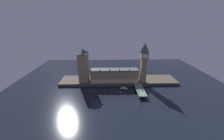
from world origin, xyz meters
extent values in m
plane|color=black|center=(0.00, 0.00, 0.00)|extent=(400.00, 400.00, 0.00)
cube|color=#4C4438|center=(0.00, 39.00, 2.56)|extent=(220.00, 42.00, 5.12)
cube|color=#8E7A56|center=(-8.45, 30.27, 15.64)|extent=(86.69, 19.55, 21.04)
cube|color=#D5B989|center=(-8.45, 20.38, 8.91)|extent=(86.69, 0.20, 7.57)
cube|color=#42474C|center=(-8.45, 30.27, 27.36)|extent=(86.69, 17.99, 2.40)
cone|color=#42474C|center=(-34.45, 21.97, 30.87)|extent=(2.40, 2.40, 4.63)
cone|color=#42474C|center=(-17.12, 21.97, 30.87)|extent=(2.40, 2.40, 4.63)
cone|color=#42474C|center=(0.22, 21.97, 30.87)|extent=(2.40, 2.40, 4.63)
cone|color=#42474C|center=(17.56, 21.97, 30.87)|extent=(2.40, 2.40, 4.63)
cube|color=#8E7A56|center=(43.54, 26.46, 27.42)|extent=(9.92, 9.92, 44.59)
cube|color=#8E7A56|center=(43.54, 26.46, 54.73)|extent=(11.71, 11.71, 10.04)
cylinder|color=beige|center=(43.54, 20.48, 54.73)|extent=(7.87, 0.25, 7.87)
cylinder|color=beige|center=(43.54, 32.44, 54.73)|extent=(7.87, 0.25, 7.87)
cylinder|color=beige|center=(49.52, 26.46, 54.73)|extent=(0.25, 7.87, 7.87)
cylinder|color=beige|center=(37.57, 26.46, 54.73)|extent=(0.25, 7.87, 7.87)
cube|color=black|center=(43.54, 20.30, 55.32)|extent=(0.36, 0.10, 5.91)
pyramid|color=#42474C|center=(43.54, 26.46, 68.37)|extent=(11.71, 11.71, 17.24)
sphere|color=gold|center=(43.54, 26.46, 77.78)|extent=(1.60, 1.60, 1.60)
cube|color=#8E7A56|center=(-64.18, 30.20, 31.93)|extent=(17.41, 17.41, 53.62)
pyramid|color=#42474C|center=(-64.18, 30.20, 62.66)|extent=(17.75, 17.75, 7.84)
cylinder|color=#99999E|center=(-64.18, 30.20, 69.58)|extent=(0.24, 0.24, 6.00)
cube|color=red|center=(-63.08, 30.20, 71.68)|extent=(2.00, 0.08, 1.20)
cube|color=slate|center=(32.36, -5.00, 5.13)|extent=(12.85, 46.00, 1.40)
cube|color=#4C4438|center=(32.36, -12.67, 2.21)|extent=(10.92, 3.20, 4.43)
cube|color=#4C4438|center=(32.36, 2.67, 2.21)|extent=(10.92, 3.20, 4.43)
cube|color=silver|center=(29.53, 1.03, 6.38)|extent=(1.80, 4.19, 0.75)
cube|color=black|center=(29.53, 1.03, 6.98)|extent=(1.48, 1.89, 0.45)
cylinder|color=black|center=(28.68, 2.33, 6.15)|extent=(0.22, 0.64, 0.64)
cylinder|color=black|center=(30.39, 2.33, 6.15)|extent=(0.22, 0.64, 0.64)
cylinder|color=black|center=(28.68, -0.27, 6.15)|extent=(0.22, 0.64, 0.64)
cylinder|color=black|center=(30.39, -0.27, 6.15)|extent=(0.22, 0.64, 0.64)
cube|color=yellow|center=(29.53, -11.95, 6.40)|extent=(1.77, 4.30, 0.79)
cube|color=black|center=(29.53, -11.95, 7.02)|extent=(1.45, 1.94, 0.45)
cylinder|color=black|center=(28.69, -10.61, 6.15)|extent=(0.22, 0.64, 0.64)
cylinder|color=black|center=(30.37, -10.61, 6.15)|extent=(0.22, 0.64, 0.64)
cylinder|color=black|center=(28.69, -13.28, 6.15)|extent=(0.22, 0.64, 0.64)
cylinder|color=black|center=(30.37, -13.28, 6.15)|extent=(0.22, 0.64, 0.64)
cube|color=#235633|center=(35.19, -8.56, 6.42)|extent=(1.86, 4.59, 0.82)
cube|color=black|center=(35.19, -8.56, 7.05)|extent=(1.52, 2.06, 0.45)
cylinder|color=black|center=(36.07, -9.98, 6.15)|extent=(0.22, 0.64, 0.64)
cylinder|color=black|center=(34.30, -9.98, 6.15)|extent=(0.22, 0.64, 0.64)
cylinder|color=black|center=(36.07, -7.14, 6.15)|extent=(0.22, 0.64, 0.64)
cylinder|color=black|center=(34.30, -7.14, 6.15)|extent=(0.22, 0.64, 0.64)
cylinder|color=black|center=(26.71, -13.38, 6.25)|extent=(0.28, 0.28, 0.85)
cylinder|color=gray|center=(26.71, -13.38, 7.03)|extent=(0.38, 0.38, 0.71)
sphere|color=tan|center=(26.71, -13.38, 7.50)|extent=(0.23, 0.23, 0.23)
cylinder|color=black|center=(38.02, -5.85, 6.25)|extent=(0.28, 0.28, 0.85)
cylinder|color=brown|center=(38.02, -5.85, 7.03)|extent=(0.38, 0.38, 0.71)
sphere|color=tan|center=(38.02, -5.85, 7.50)|extent=(0.23, 0.23, 0.23)
cylinder|color=#2D3333|center=(26.31, -19.72, 6.08)|extent=(0.56, 0.56, 0.50)
cylinder|color=#2D3333|center=(26.31, -19.72, 9.13)|extent=(0.18, 0.18, 5.61)
sphere|color=#F9E5A3|center=(26.31, -19.72, 12.48)|extent=(0.60, 0.60, 0.60)
sphere|color=#F9E5A3|center=(25.86, -19.72, 12.13)|extent=(0.44, 0.44, 0.44)
sphere|color=#F9E5A3|center=(26.76, -19.72, 12.13)|extent=(0.44, 0.44, 0.44)
cylinder|color=#2D3333|center=(38.42, -5.00, 6.08)|extent=(0.56, 0.56, 0.50)
cylinder|color=#2D3333|center=(38.42, -5.00, 8.96)|extent=(0.18, 0.18, 5.26)
sphere|color=#F9E5A3|center=(38.42, -5.00, 12.14)|extent=(0.60, 0.60, 0.60)
sphere|color=#F9E5A3|center=(37.97, -5.00, 11.79)|extent=(0.44, 0.44, 0.44)
sphere|color=#F9E5A3|center=(38.87, -5.00, 11.79)|extent=(0.44, 0.44, 0.44)
cylinder|color=#2D3333|center=(26.31, 9.72, 6.08)|extent=(0.56, 0.56, 0.50)
cylinder|color=#2D3333|center=(26.31, 9.72, 9.07)|extent=(0.18, 0.18, 5.48)
sphere|color=#F9E5A3|center=(26.31, 9.72, 12.36)|extent=(0.60, 0.60, 0.60)
sphere|color=#F9E5A3|center=(25.86, 9.72, 12.01)|extent=(0.44, 0.44, 0.44)
sphere|color=#F9E5A3|center=(26.76, 9.72, 12.01)|extent=(0.44, 0.44, 0.44)
ellipsoid|color=#28282D|center=(6.87, 4.75, 1.21)|extent=(16.09, 8.49, 2.41)
cube|color=tan|center=(6.87, 4.75, 2.30)|extent=(14.06, 7.09, 0.24)
cube|color=#B7B2A8|center=(6.87, 4.75, 3.63)|extent=(7.44, 4.64, 2.41)
camera|label=1|loc=(-18.71, -205.33, 111.33)|focal=22.00mm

